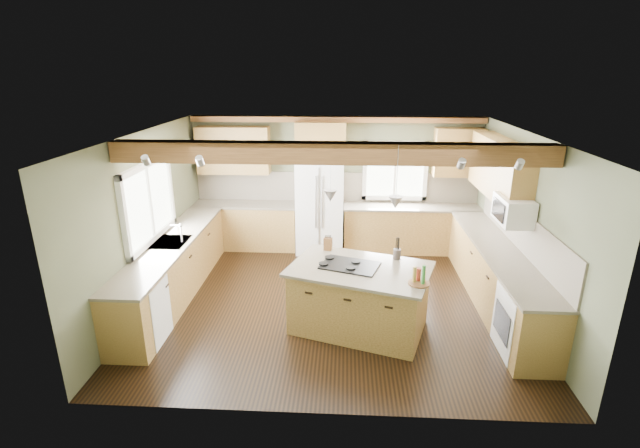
{
  "coord_description": "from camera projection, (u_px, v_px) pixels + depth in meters",
  "views": [
    {
      "loc": [
        0.18,
        -6.49,
        3.5
      ],
      "look_at": [
        -0.2,
        0.3,
        1.17
      ],
      "focal_mm": 26.0,
      "sensor_mm": 36.0,
      "label": 1
    }
  ],
  "objects": [
    {
      "name": "dishwasher",
      "position": [
        140.0,
        312.0,
        6.08
      ],
      "size": [
        0.6,
        0.6,
        0.84
      ],
      "primitive_type": "cube",
      "color": "white",
      "rests_on": "floor"
    },
    {
      "name": "counter_back_right",
      "position": [
        412.0,
        207.0,
        8.98
      ],
      "size": [
        2.66,
        0.64,
        0.04
      ],
      "primitive_type": "cube",
      "color": "#4D4538",
      "rests_on": "base_cab_back_right"
    },
    {
      "name": "oven",
      "position": [
        526.0,
        323.0,
        5.82
      ],
      "size": [
        0.6,
        0.72,
        0.84
      ],
      "primitive_type": "cube",
      "color": "white",
      "rests_on": "floor"
    },
    {
      "name": "cooktop",
      "position": [
        350.0,
        265.0,
        6.28
      ],
      "size": [
        0.87,
        0.71,
        0.02
      ],
      "primitive_type": "cube",
      "rotation": [
        0.0,
        0.0,
        -0.31
      ],
      "color": "black",
      "rests_on": "island_top"
    },
    {
      "name": "upper_cab_right",
      "position": [
        499.0,
        168.0,
        7.35
      ],
      "size": [
        0.35,
        2.2,
        0.9
      ],
      "primitive_type": "cube",
      "color": "brown",
      "rests_on": "wall_right"
    },
    {
      "name": "backsplash_back",
      "position": [
        336.0,
        187.0,
        9.23
      ],
      "size": [
        5.58,
        0.03,
        0.58
      ],
      "primitive_type": "cube",
      "color": "brown",
      "rests_on": "wall_back"
    },
    {
      "name": "base_cab_back_right",
      "position": [
        411.0,
        229.0,
        9.13
      ],
      "size": [
        2.62,
        0.6,
        0.88
      ],
      "primitive_type": "cube",
      "color": "brown",
      "rests_on": "floor"
    },
    {
      "name": "backsplash_right",
      "position": [
        522.0,
        230.0,
        6.78
      ],
      "size": [
        0.03,
        3.7,
        0.58
      ],
      "primitive_type": "cube",
      "color": "brown",
      "rests_on": "wall_right"
    },
    {
      "name": "base_cab_back_left",
      "position": [
        246.0,
        226.0,
        9.3
      ],
      "size": [
        2.02,
        0.6,
        0.88
      ],
      "primitive_type": "cube",
      "color": "brown",
      "rests_on": "floor"
    },
    {
      "name": "faucet",
      "position": [
        181.0,
        234.0,
        7.1
      ],
      "size": [
        0.02,
        0.02,
        0.28
      ],
      "primitive_type": "cylinder",
      "color": "#B2B2B7",
      "rests_on": "sink"
    },
    {
      "name": "ceiling",
      "position": [
        333.0,
        134.0,
        6.43
      ],
      "size": [
        5.6,
        5.6,
        0.0
      ],
      "primitive_type": "plane",
      "rotation": [
        3.14,
        0.0,
        0.0
      ],
      "color": "silver",
      "rests_on": "wall_back"
    },
    {
      "name": "counter_left",
      "position": [
        171.0,
        243.0,
        7.16
      ],
      "size": [
        0.64,
        3.74,
        0.04
      ],
      "primitive_type": "cube",
      "color": "#4D4538",
      "rests_on": "base_cab_left"
    },
    {
      "name": "counter_right",
      "position": [
        500.0,
        250.0,
        6.9
      ],
      "size": [
        0.64,
        3.74,
        0.04
      ],
      "primitive_type": "cube",
      "color": "#4D4538",
      "rests_on": "base_cab_right"
    },
    {
      "name": "wall_back",
      "position": [
        336.0,
        182.0,
        9.21
      ],
      "size": [
        5.6,
        0.0,
        5.6
      ],
      "primitive_type": "plane",
      "rotation": [
        1.57,
        0.0,
        0.0
      ],
      "color": "#4C513A",
      "rests_on": "ground"
    },
    {
      "name": "ceiling_beam",
      "position": [
        331.0,
        153.0,
        5.76
      ],
      "size": [
        5.55,
        0.26,
        0.26
      ],
      "primitive_type": "cube",
      "color": "#4D2E16",
      "rests_on": "ceiling"
    },
    {
      "name": "pendant_left",
      "position": [
        330.0,
        196.0,
        6.07
      ],
      "size": [
        0.18,
        0.18,
        0.16
      ],
      "primitive_type": "cone",
      "rotation": [
        3.14,
        0.0,
        0.0
      ],
      "color": "#B2B2B7",
      "rests_on": "ceiling"
    },
    {
      "name": "base_cab_left",
      "position": [
        174.0,
        270.0,
        7.31
      ],
      "size": [
        0.6,
        3.7,
        0.88
      ],
      "primitive_type": "cube",
      "color": "brown",
      "rests_on": "floor"
    },
    {
      "name": "upper_cab_back_left",
      "position": [
        233.0,
        150.0,
        8.94
      ],
      "size": [
        1.4,
        0.35,
        0.9
      ],
      "primitive_type": "cube",
      "color": "brown",
      "rests_on": "wall_back"
    },
    {
      "name": "upper_cab_over_fridge",
      "position": [
        321.0,
        141.0,
        8.79
      ],
      "size": [
        0.96,
        0.35,
        0.7
      ],
      "primitive_type": "cube",
      "color": "brown",
      "rests_on": "wall_back"
    },
    {
      "name": "wall_right",
      "position": [
        525.0,
        226.0,
        6.71
      ],
      "size": [
        0.0,
        5.0,
        5.0
      ],
      "primitive_type": "plane",
      "rotation": [
        1.57,
        0.0,
        -1.57
      ],
      "color": "#4C513A",
      "rests_on": "ground"
    },
    {
      "name": "island_top",
      "position": [
        360.0,
        269.0,
        6.24
      ],
      "size": [
        2.12,
        1.69,
        0.04
      ],
      "primitive_type": "cube",
      "rotation": [
        0.0,
        0.0,
        -0.31
      ],
      "color": "#4D4538",
      "rests_on": "island"
    },
    {
      "name": "window_left",
      "position": [
        148.0,
        202.0,
        6.96
      ],
      "size": [
        0.04,
        1.6,
        1.05
      ],
      "primitive_type": "cube",
      "color": "white",
      "rests_on": "wall_left"
    },
    {
      "name": "bottle_tray",
      "position": [
        419.0,
        275.0,
        5.73
      ],
      "size": [
        0.35,
        0.35,
        0.25
      ],
      "primitive_type": null,
      "rotation": [
        0.0,
        0.0,
        -0.4
      ],
      "color": "#57331A",
      "rests_on": "island_top"
    },
    {
      "name": "island",
      "position": [
        359.0,
        299.0,
        6.39
      ],
      "size": [
        1.98,
        1.54,
        0.88
      ],
      "primitive_type": "cube",
      "rotation": [
        0.0,
        0.0,
        -0.31
      ],
      "color": "brown",
      "rests_on": "floor"
    },
    {
      "name": "counter_back_left",
      "position": [
        245.0,
        204.0,
        9.15
      ],
      "size": [
        2.06,
        0.64,
        0.04
      ],
      "primitive_type": "cube",
      "color": "#4D4538",
      "rests_on": "base_cab_back_left"
    },
    {
      "name": "refrigerator",
      "position": [
        320.0,
        207.0,
        9.0
      ],
      "size": [
        0.9,
        0.74,
        1.8
      ],
      "primitive_type": "cube",
      "color": "white",
      "rests_on": "floor"
    },
    {
      "name": "knife_block",
      "position": [
        328.0,
        244.0,
        6.8
      ],
      "size": [
        0.13,
        0.11,
        0.19
      ],
      "primitive_type": "cube",
      "rotation": [
        0.0,
        0.0,
        -0.26
      ],
      "color": "brown",
      "rests_on": "island_top"
    },
    {
      "name": "microwave",
      "position": [
        513.0,
        210.0,
        6.59
      ],
      "size": [
        0.4,
        0.7,
        0.38
      ],
      "primitive_type": "cube",
      "color": "white",
      "rests_on": "wall_right"
    },
    {
      "name": "pendant_right",
      "position": [
        396.0,
        202.0,
        5.78
      ],
      "size": [
        0.18,
        0.18,
        0.16
      ],
      "primitive_type": "cone",
      "rotation": [
        3.14,
        0.0,
        0.0
      ],
      "color": "#B2B2B7",
      "rests_on": "ceiling"
    },
    {
      "name": "utensil_crock",
      "position": [
        397.0,
        254.0,
        6.5
      ],
      "size": [
        0.15,
        0.15,
        0.14
      ],
      "primitive_type": "cylinder",
      "rotation": [
        0.0,
        0.0,
        -0.51
      ],
      "color": "#433B36",
      "rests_on": "island_top"
    },
    {
      "name": "upper_cab_back_corner",
      "position": [
        458.0,
        152.0,
        8.72
      ],
      "size": [
        0.9,
        0.35,
        0.9
      ],
      "primitive_type": "cube",
      "color": "brown",
      "rests_on": "wall_back"
    },
    {
      "name": "window_back",
      "position": [
        395.0,
        171.0,
        9.05
      ],
      "size": [
        1.1,
        0.04,
        1.0
      ],
      "primitive_type": "cube",
      "color": "white",
      "rests_on": "wall_back"
    },
    {
      "name": "wall_left",
      "position": [
        147.0,
        219.0,
        7.0
      ],
      "size": [
        0.0,
        5.0,
        5.0
      ],
      "primitive_type": "plane",
      "rotation": [
        1.57,
        0.0,
        1.57
      ],
      "color": "#4C513A",
      "rests_on": "ground"
    },
    {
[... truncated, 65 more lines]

